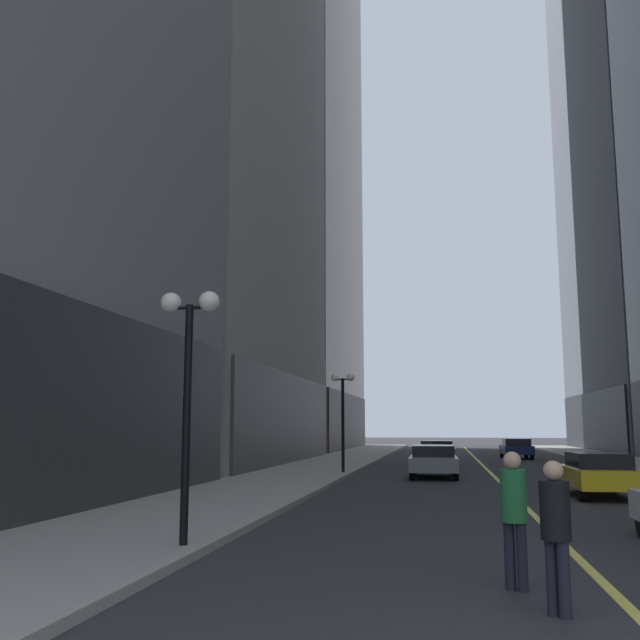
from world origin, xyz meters
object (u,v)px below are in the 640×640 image
(car_yellow, at_px, (598,473))
(street_lamp_left_near, at_px, (188,359))
(pedestrian_in_black_coat, at_px, (556,525))
(car_navy, at_px, (516,448))
(car_grey, at_px, (433,460))
(street_lamp_left_far, at_px, (343,400))
(pedestrian_in_green_parka, at_px, (514,508))
(car_silver, at_px, (437,451))

(car_yellow, bearing_deg, street_lamp_left_near, -128.01)
(pedestrian_in_black_coat, bearing_deg, car_navy, 85.07)
(car_navy, bearing_deg, car_grey, -105.46)
(pedestrian_in_black_coat, bearing_deg, street_lamp_left_far, 103.85)
(car_yellow, height_order, street_lamp_left_near, street_lamp_left_near)
(car_navy, relative_size, street_lamp_left_far, 0.98)
(pedestrian_in_green_parka, height_order, pedestrian_in_black_coat, pedestrian_in_green_parka)
(street_lamp_left_near, relative_size, street_lamp_left_far, 1.00)
(car_yellow, distance_m, car_grey, 9.07)
(pedestrian_in_black_coat, bearing_deg, street_lamp_left_near, 151.15)
(pedestrian_in_black_coat, bearing_deg, pedestrian_in_green_parka, 105.20)
(car_navy, xyz_separation_m, pedestrian_in_black_coat, (-3.51, -40.67, 0.28))
(car_yellow, relative_size, pedestrian_in_green_parka, 2.34)
(street_lamp_left_far, bearing_deg, car_yellow, -42.21)
(pedestrian_in_black_coat, relative_size, street_lamp_left_near, 0.39)
(car_silver, distance_m, pedestrian_in_black_coat, 32.33)
(pedestrian_in_green_parka, height_order, street_lamp_left_far, street_lamp_left_far)
(car_grey, height_order, pedestrian_in_green_parka, pedestrian_in_green_parka)
(car_silver, relative_size, street_lamp_left_near, 0.98)
(car_navy, xyz_separation_m, pedestrian_in_green_parka, (-3.84, -39.42, 0.32))
(street_lamp_left_near, bearing_deg, car_silver, 82.29)
(car_grey, bearing_deg, pedestrian_in_black_coat, -85.67)
(car_navy, relative_size, pedestrian_in_green_parka, 2.45)
(car_grey, distance_m, street_lamp_left_far, 4.66)
(street_lamp_left_far, bearing_deg, pedestrian_in_black_coat, -76.15)
(street_lamp_left_near, bearing_deg, car_grey, 78.43)
(pedestrian_in_green_parka, relative_size, street_lamp_left_near, 0.40)
(street_lamp_left_far, bearing_deg, street_lamp_left_near, -90.00)
(car_grey, relative_size, street_lamp_left_far, 1.05)
(car_navy, distance_m, street_lamp_left_far, 20.49)
(car_silver, bearing_deg, car_grey, -90.48)
(street_lamp_left_far, bearing_deg, pedestrian_in_green_parka, -76.23)
(pedestrian_in_green_parka, distance_m, street_lamp_left_near, 5.93)
(pedestrian_in_black_coat, height_order, street_lamp_left_near, street_lamp_left_near)
(car_grey, bearing_deg, car_navy, 74.54)
(car_navy, height_order, street_lamp_left_far, street_lamp_left_far)
(car_grey, distance_m, car_silver, 10.31)
(car_navy, height_order, pedestrian_in_black_coat, pedestrian_in_black_coat)
(street_lamp_left_near, height_order, street_lamp_left_far, same)
(car_navy, distance_m, street_lamp_left_near, 38.77)
(car_silver, relative_size, street_lamp_left_far, 0.98)
(car_grey, relative_size, pedestrian_in_black_coat, 2.72)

